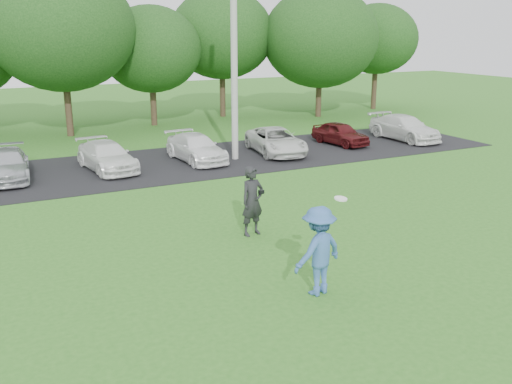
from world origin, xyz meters
TOP-DOWN VIEW (x-y plane):
  - ground at (0.00, 0.00)m, footprint 100.00×100.00m
  - parking_lot at (0.00, 13.00)m, footprint 32.00×6.50m
  - utility_pole at (3.50, 12.57)m, footprint 0.28×0.28m
  - frisbee_player at (-0.32, -0.11)m, footprint 1.40×1.01m
  - camera_bystander at (0.03, 3.77)m, footprint 0.78×0.60m
  - parked_cars at (0.08, 12.97)m, footprint 27.76×4.95m
  - tree_row at (1.51, 22.76)m, footprint 42.39×9.85m

SIDE VIEW (x-z plane):
  - ground at x=0.00m, z-range 0.00..0.00m
  - parking_lot at x=0.00m, z-range 0.00..0.03m
  - parked_cars at x=0.08m, z-range -0.02..1.23m
  - camera_bystander at x=0.03m, z-range 0.00..1.94m
  - frisbee_player at x=-0.32m, z-range -0.12..2.08m
  - tree_row at x=1.51m, z-range 0.59..9.23m
  - utility_pole at x=3.50m, z-range 0.00..10.29m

